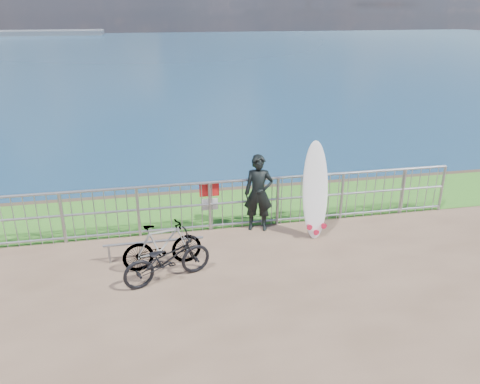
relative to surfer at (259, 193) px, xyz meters
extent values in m
plane|color=#2E7620|center=(-0.53, 1.25, -0.83)|extent=(120.00, 120.00, 0.00)
cube|color=brown|center=(-0.53, 2.45, -3.34)|extent=(120.00, 0.30, 5.00)
plane|color=navy|center=(-0.53, 88.55, -5.84)|extent=(260.00, 260.00, 0.00)
cylinder|color=#93959B|center=(-0.53, 0.15, 0.26)|extent=(10.00, 0.06, 0.06)
cylinder|color=#93959B|center=(-0.53, 0.15, -0.23)|extent=(10.00, 0.05, 0.05)
cylinder|color=#93959B|center=(-0.53, 0.15, -0.74)|extent=(10.00, 0.05, 0.05)
cylinder|color=#93959B|center=(-4.03, 0.15, -0.29)|extent=(0.06, 0.06, 1.10)
cylinder|color=#93959B|center=(-2.53, 0.15, -0.29)|extent=(0.06, 0.06, 1.10)
cylinder|color=#93959B|center=(-1.03, 0.15, -0.29)|extent=(0.06, 0.06, 1.10)
cylinder|color=#93959B|center=(0.47, 0.15, -0.29)|extent=(0.06, 0.06, 1.10)
cylinder|color=#93959B|center=(1.97, 0.15, -0.29)|extent=(0.06, 0.06, 1.10)
cylinder|color=#93959B|center=(3.47, 0.15, -0.29)|extent=(0.06, 0.06, 1.10)
cylinder|color=#93959B|center=(4.47, 0.15, -0.29)|extent=(0.06, 0.06, 1.10)
cube|color=red|center=(-1.03, 0.21, 0.08)|extent=(0.42, 0.02, 0.30)
cube|color=white|center=(-1.03, 0.20, 0.08)|extent=(0.38, 0.01, 0.08)
cube|color=white|center=(-1.03, 0.21, -0.26)|extent=(0.36, 0.02, 0.26)
imported|color=black|center=(0.00, 0.00, 0.00)|extent=(0.69, 0.54, 1.68)
ellipsoid|color=white|center=(1.08, -0.49, 0.18)|extent=(0.58, 0.52, 2.04)
cone|color=red|center=(0.92, -0.61, -0.55)|extent=(0.12, 0.22, 0.12)
cone|color=red|center=(1.23, -0.61, -0.55)|extent=(0.12, 0.22, 0.12)
cone|color=red|center=(1.08, -0.61, -0.68)|extent=(0.12, 0.22, 0.12)
imported|color=black|center=(-2.04, -1.68, -0.42)|extent=(1.71, 1.06, 0.85)
imported|color=black|center=(-2.10, -1.20, -0.39)|extent=(1.53, 0.67, 0.89)
cylinder|color=#93959B|center=(-2.25, -0.88, -0.47)|extent=(1.89, 0.05, 0.05)
cylinder|color=#93959B|center=(-3.10, -0.88, -0.66)|extent=(0.04, 0.04, 0.37)
cylinder|color=#93959B|center=(-1.41, -0.88, -0.66)|extent=(0.04, 0.04, 0.37)
camera|label=1|loc=(-2.18, -8.95, 3.72)|focal=35.00mm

